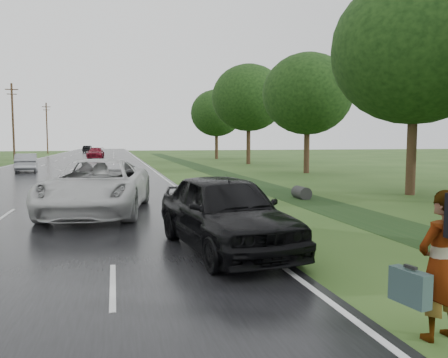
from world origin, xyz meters
The scene contains 17 objects.
road centered at (0.00, 45.00, 0.02)m, with size 14.00×180.00×0.04m, color black.
edge_stripe_east centered at (6.75, 45.00, 0.04)m, with size 0.12×180.00×0.01m, color silver.
edge_stripe_west centered at (-6.75, 45.00, 0.04)m, with size 0.12×180.00×0.01m, color silver.
center_line centered at (0.00, 45.00, 0.04)m, with size 0.12×180.00×0.01m, color silver.
drainage_ditch centered at (11.50, 18.71, 0.04)m, with size 2.20×120.00×0.56m.
utility_pole_far centered at (-9.20, 55.00, 5.20)m, with size 1.60×0.26×10.00m.
utility_pole_distant centered at (-9.20, 85.00, 5.20)m, with size 1.60×0.26×10.00m.
tree_east_b centered at (17.00, 10.00, 6.68)m, with size 7.60×7.60×10.11m.
tree_east_c centered at (18.20, 24.00, 6.14)m, with size 7.00×7.00×9.29m.
tree_east_d centered at (17.80, 38.00, 7.15)m, with size 8.00×8.00×10.76m.
tree_east_f centered at (17.50, 52.00, 6.37)m, with size 7.20×7.20×9.62m.
pedestrian centered at (7.51, -3.04, 0.99)m, with size 0.94×0.73×1.92m.
white_pickup centered at (3.00, 8.02, 0.97)m, with size 3.07×6.67×1.85m, color silver.
dark_sedan centered at (6.00, 2.00, 0.91)m, with size 2.05×5.11×1.74m, color black.
silver_sedan centered at (-3.31, 30.41, 0.77)m, with size 1.55×4.46×1.47m, color gray.
far_car_red centered at (1.00, 57.67, 0.80)m, with size 2.14×5.25×1.52m, color maroon.
far_car_dark centered at (-1.88, 90.24, 0.78)m, with size 1.56×4.47×1.47m, color black.
Camera 1 is at (3.57, -7.57, 2.52)m, focal length 35.00 mm.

